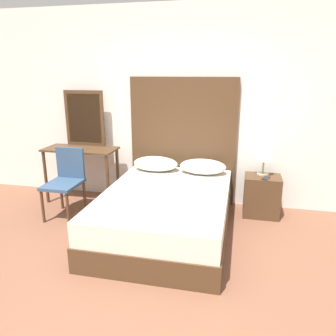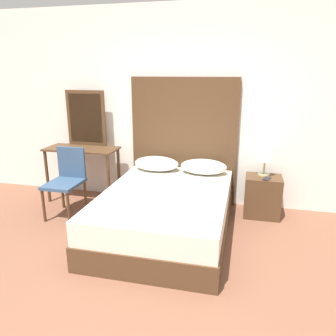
# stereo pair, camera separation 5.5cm
# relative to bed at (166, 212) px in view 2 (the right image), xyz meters

# --- Properties ---
(ground_plane) EXTENTS (16.00, 16.00, 0.00)m
(ground_plane) POSITION_rel_bed_xyz_m (0.02, -1.35, -0.26)
(ground_plane) COLOR brown
(wall_back) EXTENTS (10.00, 0.06, 2.70)m
(wall_back) POSITION_rel_bed_xyz_m (0.02, 1.11, 1.09)
(wall_back) COLOR white
(wall_back) RESTS_ON ground_plane
(bed) EXTENTS (1.41, 2.02, 0.52)m
(bed) POSITION_rel_bed_xyz_m (0.00, 0.00, 0.00)
(bed) COLOR #4C331E
(bed) RESTS_ON ground_plane
(headboard) EXTENTS (1.48, 0.05, 1.77)m
(headboard) POSITION_rel_bed_xyz_m (0.00, 1.03, 0.63)
(headboard) COLOR #4C331E
(headboard) RESTS_ON ground_plane
(pillow_left) EXTENTS (0.62, 0.37, 0.19)m
(pillow_left) POSITION_rel_bed_xyz_m (-0.33, 0.77, 0.36)
(pillow_left) COLOR silver
(pillow_left) RESTS_ON bed
(pillow_right) EXTENTS (0.62, 0.37, 0.19)m
(pillow_right) POSITION_rel_bed_xyz_m (0.33, 0.77, 0.36)
(pillow_right) COLOR silver
(pillow_right) RESTS_ON bed
(phone_on_bed) EXTENTS (0.09, 0.16, 0.01)m
(phone_on_bed) POSITION_rel_bed_xyz_m (0.06, 0.25, 0.27)
(phone_on_bed) COLOR #B7B7BC
(phone_on_bed) RESTS_ON bed
(nightstand) EXTENTS (0.46, 0.37, 0.54)m
(nightstand) POSITION_rel_bed_xyz_m (1.11, 0.76, 0.01)
(nightstand) COLOR #4C331E
(nightstand) RESTS_ON ground_plane
(table_lamp) EXTENTS (0.25, 0.25, 0.38)m
(table_lamp) POSITION_rel_bed_xyz_m (1.10, 0.84, 0.56)
(table_lamp) COLOR tan
(table_lamp) RESTS_ON nightstand
(phone_on_nightstand) EXTENTS (0.11, 0.16, 0.01)m
(phone_on_nightstand) POSITION_rel_bed_xyz_m (1.14, 0.67, 0.29)
(phone_on_nightstand) COLOR black
(phone_on_nightstand) RESTS_ON nightstand
(vanity_desk) EXTENTS (1.03, 0.45, 0.79)m
(vanity_desk) POSITION_rel_bed_xyz_m (-1.42, 0.73, 0.39)
(vanity_desk) COLOR #4C331E
(vanity_desk) RESTS_ON ground_plane
(vanity_mirror) EXTENTS (0.59, 0.03, 0.79)m
(vanity_mirror) POSITION_rel_bed_xyz_m (-1.42, 0.93, 0.93)
(vanity_mirror) COLOR #4C331E
(vanity_mirror) RESTS_ON vanity_desk
(chair) EXTENTS (0.41, 0.51, 0.88)m
(chair) POSITION_rel_bed_xyz_m (-1.40, 0.24, 0.24)
(chair) COLOR #334C6B
(chair) RESTS_ON ground_plane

